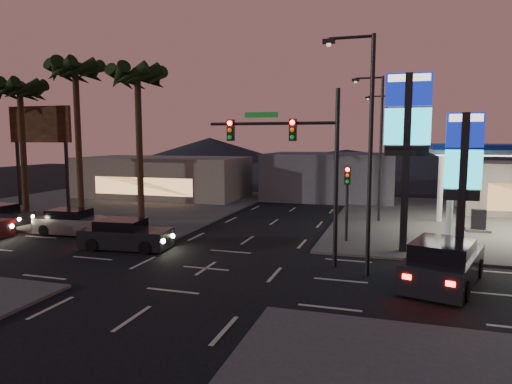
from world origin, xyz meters
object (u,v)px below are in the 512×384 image
(car_lane_b_front, at_px, (73,222))
(car_lane_b_mid, at_px, (2,215))
(pylon_sign_tall, at_px, (407,127))
(suv_station, at_px, (443,264))
(traffic_signal_mast, at_px, (298,152))
(pylon_sign_short, at_px, (463,164))
(car_lane_a_front, at_px, (125,235))

(car_lane_b_front, relative_size, car_lane_b_mid, 1.10)
(pylon_sign_tall, distance_m, suv_station, 7.47)
(suv_station, bearing_deg, traffic_signal_mast, 168.58)
(pylon_sign_short, relative_size, suv_station, 1.20)
(pylon_sign_short, distance_m, car_lane_b_mid, 28.79)
(pylon_sign_short, xyz_separation_m, suv_station, (-1.03, -3.77, -3.81))
(traffic_signal_mast, distance_m, car_lane_b_mid, 22.04)
(traffic_signal_mast, bearing_deg, car_lane_b_front, 169.82)
(pylon_sign_short, height_order, car_lane_b_mid, pylon_sign_short)
(pylon_sign_tall, bearing_deg, suv_station, -72.81)
(pylon_sign_short, bearing_deg, pylon_sign_tall, 158.20)
(car_lane_b_front, distance_m, suv_station, 21.11)
(car_lane_b_mid, bearing_deg, pylon_sign_tall, -0.52)
(pylon_sign_tall, distance_m, car_lane_a_front, 15.52)
(pylon_sign_tall, distance_m, car_lane_b_front, 20.12)
(car_lane_b_front, relative_size, suv_station, 0.82)
(suv_station, bearing_deg, car_lane_a_front, 174.48)
(pylon_sign_short, bearing_deg, car_lane_b_mid, 177.52)
(pylon_sign_short, xyz_separation_m, traffic_signal_mast, (-7.24, -2.51, 0.57))
(pylon_sign_short, height_order, traffic_signal_mast, traffic_signal_mast)
(pylon_sign_tall, xyz_separation_m, car_lane_b_mid, (-25.98, 0.24, -5.75))
(suv_station, bearing_deg, pylon_sign_tall, 107.19)
(pylon_sign_tall, height_order, pylon_sign_short, pylon_sign_tall)
(pylon_sign_short, distance_m, car_lane_b_front, 22.13)
(pylon_sign_short, bearing_deg, car_lane_a_front, -172.21)
(car_lane_b_front, bearing_deg, pylon_sign_tall, 2.68)
(pylon_sign_short, distance_m, car_lane_a_front, 17.18)
(pylon_sign_short, xyz_separation_m, car_lane_a_front, (-16.57, -2.27, -3.93))
(traffic_signal_mast, relative_size, car_lane_b_front, 1.68)
(car_lane_a_front, bearing_deg, pylon_sign_tall, 13.07)
(traffic_signal_mast, bearing_deg, car_lane_b_mid, 169.99)
(pylon_sign_short, relative_size, car_lane_b_mid, 1.61)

